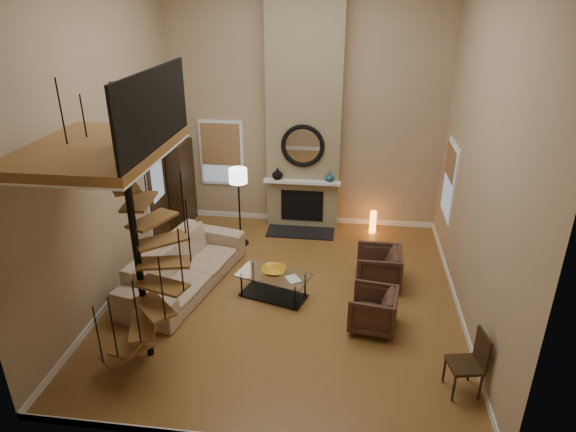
# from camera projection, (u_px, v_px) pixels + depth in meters

# --- Properties ---
(ground) EXTENTS (6.00, 6.50, 0.01)m
(ground) POSITION_uv_depth(u_px,v_px,m) (285.00, 296.00, 8.99)
(ground) COLOR #9F6E33
(ground) RESTS_ON ground
(back_wall) EXTENTS (6.00, 0.02, 5.50)m
(back_wall) POSITION_uv_depth(u_px,v_px,m) (305.00, 105.00, 10.79)
(back_wall) COLOR tan
(back_wall) RESTS_ON ground
(front_wall) EXTENTS (6.00, 0.02, 5.50)m
(front_wall) POSITION_uv_depth(u_px,v_px,m) (240.00, 243.00, 4.92)
(front_wall) COLOR tan
(front_wall) RESTS_ON ground
(left_wall) EXTENTS (0.02, 6.50, 5.50)m
(left_wall) POSITION_uv_depth(u_px,v_px,m) (103.00, 141.00, 8.21)
(left_wall) COLOR tan
(left_wall) RESTS_ON ground
(right_wall) EXTENTS (0.02, 6.50, 5.50)m
(right_wall) POSITION_uv_depth(u_px,v_px,m) (483.00, 155.00, 7.50)
(right_wall) COLOR tan
(right_wall) RESTS_ON ground
(baseboard_back) EXTENTS (6.00, 0.02, 0.12)m
(baseboard_back) POSITION_uv_depth(u_px,v_px,m) (303.00, 218.00, 11.89)
(baseboard_back) COLOR white
(baseboard_back) RESTS_ON ground
(baseboard_left) EXTENTS (0.02, 6.50, 0.12)m
(baseboard_left) POSITION_uv_depth(u_px,v_px,m) (126.00, 282.00, 9.32)
(baseboard_left) COLOR white
(baseboard_left) RESTS_ON ground
(baseboard_right) EXTENTS (0.02, 6.50, 0.12)m
(baseboard_right) POSITION_uv_depth(u_px,v_px,m) (458.00, 306.00, 8.61)
(baseboard_right) COLOR white
(baseboard_right) RESTS_ON ground
(chimney_breast) EXTENTS (1.60, 0.38, 5.50)m
(chimney_breast) POSITION_uv_depth(u_px,v_px,m) (304.00, 106.00, 10.62)
(chimney_breast) COLOR #8B7D5A
(chimney_breast) RESTS_ON ground
(hearth) EXTENTS (1.50, 0.60, 0.04)m
(hearth) POSITION_uv_depth(u_px,v_px,m) (300.00, 232.00, 11.30)
(hearth) COLOR black
(hearth) RESTS_ON ground
(firebox) EXTENTS (0.95, 0.02, 0.72)m
(firebox) POSITION_uv_depth(u_px,v_px,m) (302.00, 206.00, 11.35)
(firebox) COLOR black
(firebox) RESTS_ON chimney_breast
(mantel) EXTENTS (1.70, 0.18, 0.06)m
(mantel) POSITION_uv_depth(u_px,v_px,m) (302.00, 182.00, 11.02)
(mantel) COLOR white
(mantel) RESTS_ON chimney_breast
(mirror_frame) EXTENTS (0.94, 0.10, 0.94)m
(mirror_frame) POSITION_uv_depth(u_px,v_px,m) (303.00, 146.00, 10.75)
(mirror_frame) COLOR black
(mirror_frame) RESTS_ON chimney_breast
(mirror_disc) EXTENTS (0.80, 0.01, 0.80)m
(mirror_disc) POSITION_uv_depth(u_px,v_px,m) (303.00, 146.00, 10.76)
(mirror_disc) COLOR white
(mirror_disc) RESTS_ON chimney_breast
(vase_left) EXTENTS (0.24, 0.24, 0.25)m
(vase_left) POSITION_uv_depth(u_px,v_px,m) (277.00, 174.00, 11.06)
(vase_left) COLOR black
(vase_left) RESTS_ON mantel
(vase_right) EXTENTS (0.20, 0.20, 0.21)m
(vase_right) POSITION_uv_depth(u_px,v_px,m) (330.00, 177.00, 10.93)
(vase_right) COLOR #174851
(vase_right) RESTS_ON mantel
(window_back) EXTENTS (1.02, 0.06, 1.52)m
(window_back) POSITION_uv_depth(u_px,v_px,m) (221.00, 152.00, 11.45)
(window_back) COLOR white
(window_back) RESTS_ON back_wall
(window_right) EXTENTS (0.06, 1.02, 1.52)m
(window_right) POSITION_uv_depth(u_px,v_px,m) (450.00, 180.00, 9.77)
(window_right) COLOR white
(window_right) RESTS_ON right_wall
(entry_door) EXTENTS (0.10, 1.05, 2.16)m
(entry_door) POSITION_uv_depth(u_px,v_px,m) (157.00, 196.00, 10.53)
(entry_door) COLOR white
(entry_door) RESTS_ON ground
(loft) EXTENTS (1.70, 2.20, 1.09)m
(loft) POSITION_uv_depth(u_px,v_px,m) (103.00, 146.00, 6.27)
(loft) COLOR brown
(loft) RESTS_ON left_wall
(spiral_stair) EXTENTS (1.47, 1.47, 4.06)m
(spiral_stair) POSITION_uv_depth(u_px,v_px,m) (138.00, 249.00, 6.84)
(spiral_stair) COLOR black
(spiral_stair) RESTS_ON ground
(hutch) EXTENTS (0.42, 0.88, 1.97)m
(hutch) POSITION_uv_depth(u_px,v_px,m) (180.00, 184.00, 11.46)
(hutch) COLOR #311F10
(hutch) RESTS_ON ground
(sofa) EXTENTS (1.72, 3.04, 0.84)m
(sofa) POSITION_uv_depth(u_px,v_px,m) (185.00, 266.00, 9.19)
(sofa) COLOR tan
(sofa) RESTS_ON ground
(armchair_near) EXTENTS (0.82, 0.80, 0.74)m
(armchair_near) POSITION_uv_depth(u_px,v_px,m) (382.00, 268.00, 9.19)
(armchair_near) COLOR #472E20
(armchair_near) RESTS_ON ground
(armchair_far) EXTENTS (0.83, 0.82, 0.67)m
(armchair_far) POSITION_uv_depth(u_px,v_px,m) (377.00, 310.00, 7.99)
(armchair_far) COLOR #472E20
(armchair_far) RESTS_ON ground
(coffee_table) EXTENTS (1.39, 0.97, 0.46)m
(coffee_table) POSITION_uv_depth(u_px,v_px,m) (273.00, 283.00, 8.87)
(coffee_table) COLOR silver
(coffee_table) RESTS_ON ground
(bowl) EXTENTS (0.43, 0.43, 0.11)m
(bowl) POSITION_uv_depth(u_px,v_px,m) (274.00, 271.00, 8.83)
(bowl) COLOR gold
(bowl) RESTS_ON coffee_table
(book) EXTENTS (0.32, 0.34, 0.03)m
(book) POSITION_uv_depth(u_px,v_px,m) (292.00, 280.00, 8.62)
(book) COLOR gray
(book) RESTS_ON coffee_table
(floor_lamp) EXTENTS (0.37, 0.37, 1.70)m
(floor_lamp) POSITION_uv_depth(u_px,v_px,m) (238.00, 182.00, 10.27)
(floor_lamp) COLOR black
(floor_lamp) RESTS_ON ground
(accent_lamp) EXTENTS (0.15, 0.15, 0.52)m
(accent_lamp) POSITION_uv_depth(u_px,v_px,m) (373.00, 222.00, 11.25)
(accent_lamp) COLOR orange
(accent_lamp) RESTS_ON ground
(side_chair) EXTENTS (0.50, 0.49, 0.93)m
(side_chair) POSITION_uv_depth(u_px,v_px,m) (472.00, 360.00, 6.67)
(side_chair) COLOR #311F10
(side_chair) RESTS_ON ground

